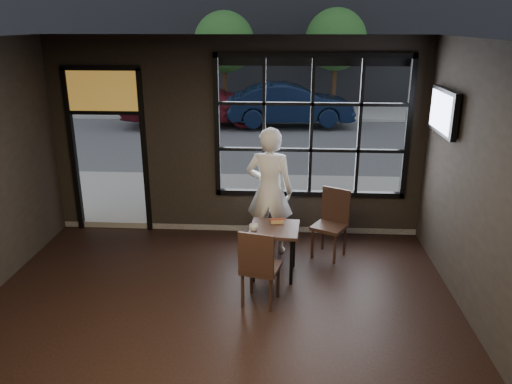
# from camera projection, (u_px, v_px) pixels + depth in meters

# --- Properties ---
(floor) EXTENTS (6.00, 7.00, 0.02)m
(floor) POSITION_uv_depth(u_px,v_px,m) (205.00, 364.00, 5.20)
(floor) COLOR black
(floor) RESTS_ON ground
(ceiling) EXTENTS (6.00, 7.00, 0.02)m
(ceiling) POSITION_uv_depth(u_px,v_px,m) (193.00, 43.00, 4.16)
(ceiling) COLOR black
(ceiling) RESTS_ON ground
(window_frame) EXTENTS (3.06, 0.12, 2.28)m
(window_frame) POSITION_uv_depth(u_px,v_px,m) (312.00, 127.00, 7.85)
(window_frame) COLOR black
(window_frame) RESTS_ON ground
(stained_transom) EXTENTS (1.20, 0.06, 0.70)m
(stained_transom) POSITION_uv_depth(u_px,v_px,m) (103.00, 90.00, 7.86)
(stained_transom) COLOR orange
(stained_transom) RESTS_ON ground
(street_asphalt) EXTENTS (60.00, 41.00, 0.04)m
(street_asphalt) POSITION_uv_depth(u_px,v_px,m) (272.00, 86.00, 27.87)
(street_asphalt) COLOR #545456
(street_asphalt) RESTS_ON ground
(cafe_table) EXTENTS (0.71, 0.71, 0.72)m
(cafe_table) POSITION_uv_depth(u_px,v_px,m) (274.00, 251.00, 6.93)
(cafe_table) COLOR black
(cafe_table) RESTS_ON floor
(chair_near) EXTENTS (0.54, 0.54, 1.02)m
(chair_near) POSITION_uv_depth(u_px,v_px,m) (261.00, 265.00, 6.19)
(chair_near) COLOR black
(chair_near) RESTS_ON floor
(chair_window) EXTENTS (0.61, 0.61, 1.03)m
(chair_window) POSITION_uv_depth(u_px,v_px,m) (329.00, 225.00, 7.42)
(chair_window) COLOR black
(chair_window) RESTS_ON floor
(man) EXTENTS (0.77, 0.57, 1.95)m
(man) POSITION_uv_depth(u_px,v_px,m) (270.00, 191.00, 7.47)
(man) COLOR white
(man) RESTS_ON floor
(hotdog) EXTENTS (0.21, 0.10, 0.06)m
(hotdog) POSITION_uv_depth(u_px,v_px,m) (277.00, 221.00, 6.95)
(hotdog) COLOR tan
(hotdog) RESTS_ON cafe_table
(cup) EXTENTS (0.13, 0.13, 0.10)m
(cup) POSITION_uv_depth(u_px,v_px,m) (254.00, 228.00, 6.68)
(cup) COLOR silver
(cup) RESTS_ON cafe_table
(tv) EXTENTS (0.12, 1.04, 0.61)m
(tv) POSITION_uv_depth(u_px,v_px,m) (444.00, 112.00, 6.75)
(tv) COLOR black
(tv) RESTS_ON wall_right
(navy_car) EXTENTS (4.28, 1.87, 1.37)m
(navy_car) POSITION_uv_depth(u_px,v_px,m) (290.00, 104.00, 16.57)
(navy_car) COLOR black
(navy_car) RESTS_ON street_asphalt
(maroon_car) EXTENTS (5.03, 2.52, 1.64)m
(maroon_car) POSITION_uv_depth(u_px,v_px,m) (195.00, 99.00, 16.72)
(maroon_car) COLOR #57121A
(maroon_car) RESTS_ON street_asphalt
(tree_left) EXTENTS (2.21, 2.21, 3.78)m
(tree_left) POSITION_uv_depth(u_px,v_px,m) (224.00, 42.00, 18.22)
(tree_left) COLOR #332114
(tree_left) RESTS_ON street_asphalt
(tree_right) EXTENTS (2.28, 2.28, 3.89)m
(tree_right) POSITION_uv_depth(u_px,v_px,m) (336.00, 40.00, 18.55)
(tree_right) COLOR #332114
(tree_right) RESTS_ON street_asphalt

